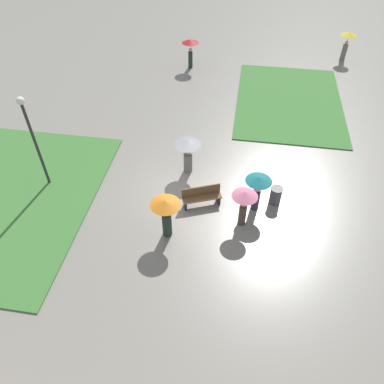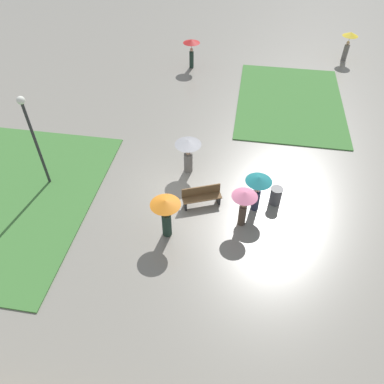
{
  "view_description": "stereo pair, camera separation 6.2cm",
  "coord_description": "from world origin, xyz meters",
  "px_view_note": "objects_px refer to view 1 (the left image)",
  "views": [
    {
      "loc": [
        2.37,
        -11.86,
        11.48
      ],
      "look_at": [
        0.65,
        -0.9,
        0.73
      ],
      "focal_mm": 35.0,
      "sensor_mm": 36.0,
      "label": 1
    },
    {
      "loc": [
        2.44,
        -11.85,
        11.48
      ],
      "look_at": [
        0.65,
        -0.9,
        0.73
      ],
      "focal_mm": 35.0,
      "sensor_mm": 36.0,
      "label": 2
    }
  ],
  "objects_px": {
    "lamp_post": "(31,132)",
    "crowd_person_grey": "(188,149)",
    "lone_walker_mid_plaza": "(190,46)",
    "crowd_person_teal": "(258,186)",
    "crowd_person_pink": "(244,200)",
    "lone_walker_far_path": "(347,40)",
    "crowd_person_orange": "(166,211)",
    "park_bench": "(202,196)",
    "trash_bin": "(276,195)"
  },
  "relations": [
    {
      "from": "crowd_person_grey",
      "to": "park_bench",
      "type": "bearing_deg",
      "value": -7.73
    },
    {
      "from": "crowd_person_pink",
      "to": "lone_walker_far_path",
      "type": "distance_m",
      "value": 17.27
    },
    {
      "from": "crowd_person_teal",
      "to": "crowd_person_orange",
      "type": "distance_m",
      "value": 3.86
    },
    {
      "from": "trash_bin",
      "to": "crowd_person_pink",
      "type": "xyz_separation_m",
      "value": [
        -1.33,
        -1.41,
        0.9
      ]
    },
    {
      "from": "lamp_post",
      "to": "crowd_person_pink",
      "type": "xyz_separation_m",
      "value": [
        8.71,
        -1.07,
        -1.49
      ]
    },
    {
      "from": "crowd_person_orange",
      "to": "crowd_person_teal",
      "type": "bearing_deg",
      "value": -96.71
    },
    {
      "from": "park_bench",
      "to": "trash_bin",
      "type": "bearing_deg",
      "value": -11.64
    },
    {
      "from": "park_bench",
      "to": "trash_bin",
      "type": "relative_size",
      "value": 2.07
    },
    {
      "from": "crowd_person_orange",
      "to": "park_bench",
      "type": "bearing_deg",
      "value": -67.45
    },
    {
      "from": "crowd_person_grey",
      "to": "lone_walker_far_path",
      "type": "distance_m",
      "value": 15.87
    },
    {
      "from": "crowd_person_grey",
      "to": "crowd_person_pink",
      "type": "bearing_deg",
      "value": 10.84
    },
    {
      "from": "crowd_person_pink",
      "to": "crowd_person_orange",
      "type": "distance_m",
      "value": 3.01
    },
    {
      "from": "trash_bin",
      "to": "lone_walker_mid_plaza",
      "type": "distance_m",
      "value": 13.25
    },
    {
      "from": "crowd_person_pink",
      "to": "crowd_person_teal",
      "type": "height_order",
      "value": "crowd_person_pink"
    },
    {
      "from": "lamp_post",
      "to": "crowd_person_pink",
      "type": "distance_m",
      "value": 8.9
    },
    {
      "from": "lamp_post",
      "to": "crowd_person_orange",
      "type": "height_order",
      "value": "lamp_post"
    },
    {
      "from": "trash_bin",
      "to": "lone_walker_far_path",
      "type": "height_order",
      "value": "lone_walker_far_path"
    },
    {
      "from": "lamp_post",
      "to": "crowd_person_orange",
      "type": "relative_size",
      "value": 2.33
    },
    {
      "from": "crowd_person_teal",
      "to": "crowd_person_pink",
      "type": "bearing_deg",
      "value": -57.66
    },
    {
      "from": "trash_bin",
      "to": "lone_walker_mid_plaza",
      "type": "bearing_deg",
      "value": 114.94
    },
    {
      "from": "trash_bin",
      "to": "lamp_post",
      "type": "bearing_deg",
      "value": -178.02
    },
    {
      "from": "park_bench",
      "to": "crowd_person_grey",
      "type": "distance_m",
      "value": 2.38
    },
    {
      "from": "crowd_person_orange",
      "to": "lone_walker_far_path",
      "type": "relative_size",
      "value": 0.98
    },
    {
      "from": "lamp_post",
      "to": "crowd_person_teal",
      "type": "distance_m",
      "value": 9.33
    },
    {
      "from": "crowd_person_teal",
      "to": "trash_bin",
      "type": "bearing_deg",
      "value": 90.02
    },
    {
      "from": "crowd_person_teal",
      "to": "crowd_person_grey",
      "type": "bearing_deg",
      "value": -151.52
    },
    {
      "from": "crowd_person_grey",
      "to": "lone_walker_far_path",
      "type": "relative_size",
      "value": 0.92
    },
    {
      "from": "crowd_person_grey",
      "to": "lone_walker_far_path",
      "type": "height_order",
      "value": "lone_walker_far_path"
    },
    {
      "from": "park_bench",
      "to": "crowd_person_orange",
      "type": "height_order",
      "value": "crowd_person_orange"
    },
    {
      "from": "lone_walker_mid_plaza",
      "to": "crowd_person_teal",
      "type": "bearing_deg",
      "value": -54.89
    },
    {
      "from": "park_bench",
      "to": "lone_walker_mid_plaza",
      "type": "height_order",
      "value": "lone_walker_mid_plaza"
    },
    {
      "from": "park_bench",
      "to": "crowd_person_teal",
      "type": "bearing_deg",
      "value": -19.81
    },
    {
      "from": "park_bench",
      "to": "crowd_person_pink",
      "type": "distance_m",
      "value": 2.12
    },
    {
      "from": "park_bench",
      "to": "lone_walker_far_path",
      "type": "bearing_deg",
      "value": 41.11
    },
    {
      "from": "trash_bin",
      "to": "lone_walker_far_path",
      "type": "bearing_deg",
      "value": 72.52
    },
    {
      "from": "lamp_post",
      "to": "crowd_person_teal",
      "type": "height_order",
      "value": "lamp_post"
    },
    {
      "from": "crowd_person_teal",
      "to": "lone_walker_mid_plaza",
      "type": "bearing_deg",
      "value": 171.01
    },
    {
      "from": "crowd_person_pink",
      "to": "crowd_person_grey",
      "type": "distance_m",
      "value": 3.93
    },
    {
      "from": "park_bench",
      "to": "crowd_person_pink",
      "type": "relative_size",
      "value": 0.96
    },
    {
      "from": "crowd_person_pink",
      "to": "crowd_person_orange",
      "type": "relative_size",
      "value": 0.94
    },
    {
      "from": "lamp_post",
      "to": "crowd_person_grey",
      "type": "bearing_deg",
      "value": 16.75
    },
    {
      "from": "trash_bin",
      "to": "lone_walker_mid_plaza",
      "type": "relative_size",
      "value": 0.43
    },
    {
      "from": "crowd_person_teal",
      "to": "crowd_person_orange",
      "type": "bearing_deg",
      "value": -89.54
    },
    {
      "from": "park_bench",
      "to": "trash_bin",
      "type": "xyz_separation_m",
      "value": [
        3.08,
        0.57,
        -0.06
      ]
    },
    {
      "from": "park_bench",
      "to": "lamp_post",
      "type": "xyz_separation_m",
      "value": [
        -6.96,
        0.22,
        2.34
      ]
    },
    {
      "from": "crowd_person_grey",
      "to": "crowd_person_teal",
      "type": "bearing_deg",
      "value": 26.38
    },
    {
      "from": "lamp_post",
      "to": "crowd_person_grey",
      "type": "xyz_separation_m",
      "value": [
        6.05,
        1.82,
        -1.53
      ]
    },
    {
      "from": "lone_walker_far_path",
      "to": "park_bench",
      "type": "bearing_deg",
      "value": -118.79
    },
    {
      "from": "lamp_post",
      "to": "lone_walker_far_path",
      "type": "bearing_deg",
      "value": 45.83
    },
    {
      "from": "crowd_person_orange",
      "to": "trash_bin",
      "type": "bearing_deg",
      "value": -96.8
    }
  ]
}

